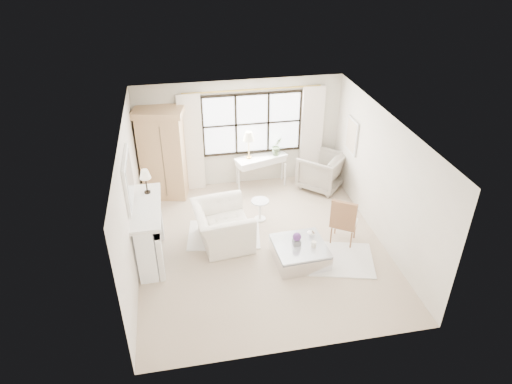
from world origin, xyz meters
The scene contains 32 objects.
floor centered at (0.00, 0.00, 0.00)m, with size 5.50×5.50×0.00m, color #C3AA90.
ceiling centered at (0.00, 0.00, 2.70)m, with size 5.50×5.50×0.00m, color white.
wall_back centered at (0.00, 2.75, 1.35)m, with size 5.00×5.00×0.00m, color beige.
wall_front centered at (0.00, -2.75, 1.35)m, with size 5.00×5.00×0.00m, color white.
wall_left centered at (-2.50, 0.00, 1.35)m, with size 5.50×5.50×0.00m, color silver.
wall_right centered at (2.50, 0.00, 1.35)m, with size 5.50×5.50×0.00m, color beige.
window_pane centered at (0.30, 2.73, 1.60)m, with size 2.40×0.02×1.50m, color silver.
window_frame centered at (0.30, 2.72, 1.60)m, with size 2.50×0.04×1.50m, color black, non-canonical shape.
curtain_rod centered at (0.30, 2.67, 2.47)m, with size 0.04×0.04×3.30m, color #AC8B3C.
curtain_left centered at (-1.20, 2.65, 1.24)m, with size 0.55×0.10×2.47m, color white.
curtain_right centered at (1.80, 2.65, 1.24)m, with size 0.55×0.10×2.47m, color silver.
fireplace centered at (-2.27, 0.00, 0.65)m, with size 0.58×1.66×1.26m.
mirror_frame centered at (-2.47, 0.00, 1.84)m, with size 0.05×1.15×0.95m, color white.
mirror_glass centered at (-2.44, 0.00, 1.84)m, with size 0.02×1.00×0.80m, color silver.
art_frame centered at (2.47, 1.70, 1.55)m, with size 0.04×0.62×0.82m, color silver.
art_canvas centered at (2.45, 1.70, 1.55)m, with size 0.01×0.52×0.72m, color beige.
mantel_lamp centered at (-2.20, 0.47, 1.65)m, with size 0.22×0.22×0.51m.
armoire centered at (-1.90, 2.43, 1.14)m, with size 1.24×0.91×2.24m.
console_table centered at (0.48, 2.51, 0.40)m, with size 1.38×0.82×0.80m.
console_lamp centered at (0.17, 2.50, 1.36)m, with size 0.28×0.28×0.69m.
orchid_plant centered at (0.89, 2.53, 1.04)m, with size 0.26×0.21×0.48m, color #57714B.
side_table centered at (0.15, 0.95, 0.33)m, with size 0.40×0.40×0.51m.
rug_left centered at (-0.73, 0.51, 0.01)m, with size 1.53×1.08×0.03m, color white.
rug_right centered at (1.38, -0.73, 0.01)m, with size 1.46×1.09×0.03m, color white.
club_armchair centered at (-0.78, 0.27, 0.42)m, with size 1.29×1.12×0.84m, color white.
wingback_chair centered at (1.94, 2.11, 0.46)m, with size 0.97×1.00×0.91m, color gray.
french_chair centered at (1.70, -0.19, 0.31)m, with size 0.67×0.67×1.08m.
coffee_table centered at (0.65, -0.61, 0.18)m, with size 1.05×1.05×0.38m.
planter_box centered at (0.58, -0.59, 0.43)m, with size 0.14×0.14×0.11m, color slate.
planter_flowers centered at (0.58, -0.59, 0.57)m, with size 0.17×0.17×0.17m, color #582D72.
pillar_candle centered at (0.89, -0.72, 0.44)m, with size 0.10×0.10×0.12m, color silver.
coffee_vase centered at (0.94, -0.36, 0.46)m, with size 0.16×0.16×0.16m, color white.
Camera 1 is at (-1.53, -7.46, 5.89)m, focal length 32.00 mm.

